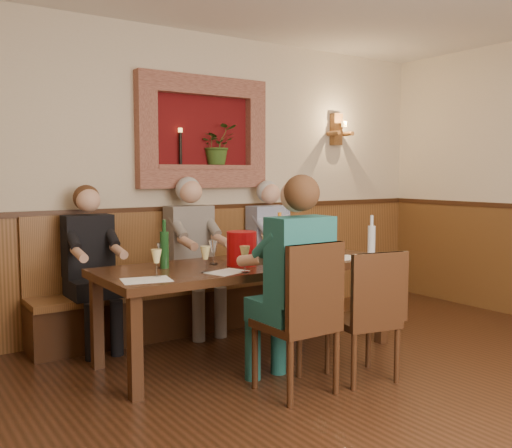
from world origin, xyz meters
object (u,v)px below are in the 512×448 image
at_px(wine_bottle_green_b, 164,249).
at_px(water_bottle, 371,240).
at_px(chair_near_left, 297,349).
at_px(spittoon_bucket, 242,248).
at_px(dining_table, 249,272).
at_px(chair_near_right, 363,342).
at_px(wine_bottle_green_a, 279,241).
at_px(person_bench_mid, 194,268).
at_px(person_bench_right, 273,262).
at_px(bench, 194,294).
at_px(person_bench_left, 92,283).
at_px(person_chair_front, 291,302).

distance_m(wine_bottle_green_b, water_bottle, 1.77).
xyz_separation_m(chair_near_left, spittoon_bucket, (0.05, 0.77, 0.58)).
bearing_deg(dining_table, spittoon_bucket, -147.00).
relative_size(dining_table, chair_near_right, 2.59).
bearing_deg(wine_bottle_green_b, wine_bottle_green_a, -13.87).
xyz_separation_m(wine_bottle_green_a, wine_bottle_green_b, (-0.90, 0.22, -0.02)).
bearing_deg(chair_near_left, person_bench_mid, 85.19).
bearing_deg(wine_bottle_green_a, chair_near_right, -80.69).
bearing_deg(dining_table, wine_bottle_green_a, -22.06).
xyz_separation_m(person_bench_right, water_bottle, (0.20, -1.15, 0.32)).
bearing_deg(chair_near_left, bench, 83.76).
distance_m(bench, wine_bottle_green_a, 1.21).
distance_m(chair_near_left, water_bottle, 1.46).
bearing_deg(chair_near_left, person_bench_left, 115.33).
relative_size(spittoon_bucket, wine_bottle_green_a, 0.66).
xyz_separation_m(person_bench_left, wine_bottle_green_a, (1.23, -0.93, 0.35)).
bearing_deg(water_bottle, person_chair_front, -159.15).
bearing_deg(chair_near_right, spittoon_bucket, 131.49).
relative_size(bench, chair_near_left, 2.94).
relative_size(chair_near_left, person_bench_right, 0.74).
height_order(person_bench_left, person_bench_right, person_bench_right).
bearing_deg(person_bench_right, wine_bottle_green_b, -154.89).
bearing_deg(water_bottle, chair_near_left, -156.40).
relative_size(bench, wine_bottle_green_a, 7.55).
height_order(dining_table, chair_near_right, chair_near_right).
relative_size(dining_table, wine_bottle_green_a, 6.04).
relative_size(person_bench_right, wine_bottle_green_b, 3.79).
xyz_separation_m(spittoon_bucket, wine_bottle_green_b, (-0.55, 0.21, 0.02)).
bearing_deg(person_chair_front, wine_bottle_green_a, 59.24).
relative_size(person_bench_mid, person_chair_front, 0.98).
distance_m(chair_near_left, person_chair_front, 0.31).
bearing_deg(spittoon_bucket, dining_table, 33.00).
distance_m(bench, person_bench_right, 0.88).
distance_m(bench, wine_bottle_green_b, 1.20).
bearing_deg(spittoon_bucket, chair_near_left, -94.04).
distance_m(chair_near_left, spittoon_bucket, 0.97).
relative_size(person_bench_mid, wine_bottle_green_b, 3.89).
bearing_deg(dining_table, person_bench_left, 139.86).
height_order(dining_table, person_chair_front, person_chair_front).
bearing_deg(wine_bottle_green_a, person_bench_right, 56.84).
bearing_deg(spittoon_bucket, person_bench_mid, 85.71).
xyz_separation_m(chair_near_right, spittoon_bucket, (-0.49, 0.83, 0.61)).
relative_size(chair_near_left, water_bottle, 2.88).
relative_size(person_chair_front, wine_bottle_green_a, 3.65).
bearing_deg(wine_bottle_green_a, spittoon_bucket, 177.60).
bearing_deg(wine_bottle_green_b, dining_table, -10.90).
distance_m(dining_table, bench, 1.01).
height_order(chair_near_left, spittoon_bucket, chair_near_left).
height_order(person_chair_front, wine_bottle_green_a, person_chair_front).
bearing_deg(person_bench_right, chair_near_left, -121.10).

